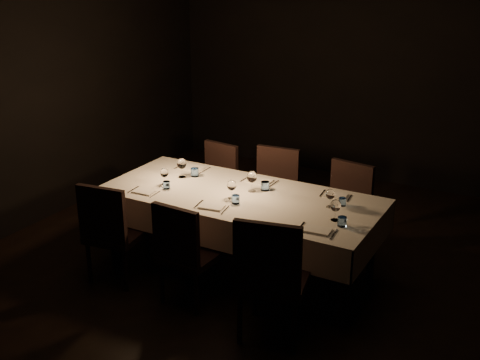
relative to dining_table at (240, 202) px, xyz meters
The scene contains 14 objects.
room 0.81m from the dining_table, ahead, with size 5.01×6.01×3.01m.
dining_table is the anchor object (origin of this frame).
chair_near_left 1.17m from the dining_table, 139.80° to the right, with size 0.51×0.51×0.96m.
place_setting_near_left 0.78m from the dining_table, 163.60° to the right, with size 0.29×0.39×0.16m.
chair_near_center 0.77m from the dining_table, 98.63° to the right, with size 0.47×0.47×0.92m.
place_setting_near_center 0.26m from the dining_table, 93.16° to the right, with size 0.32×0.40×0.17m.
chair_near_right 1.14m from the dining_table, 49.10° to the right, with size 0.59×0.59×1.04m.
place_setting_near_right 0.99m from the dining_table, 12.83° to the right, with size 0.33×0.40×0.18m.
chair_far_left 1.15m from the dining_table, 132.62° to the left, with size 0.47×0.47×0.89m.
place_setting_far_left 0.75m from the dining_table, 162.88° to the left, with size 0.34×0.41×0.19m.
chair_far_center 0.82m from the dining_table, 93.61° to the left, with size 0.49×0.49×0.95m.
place_setting_far_center 0.27m from the dining_table, 74.07° to the left, with size 0.35×0.41×0.19m.
chair_far_right 1.08m from the dining_table, 46.87° to the left, with size 0.51×0.51×0.93m.
place_setting_far_right 0.86m from the dining_table, 14.88° to the left, with size 0.30×0.39×0.16m.
Camera 1 is at (2.45, -4.39, 2.77)m, focal length 45.00 mm.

